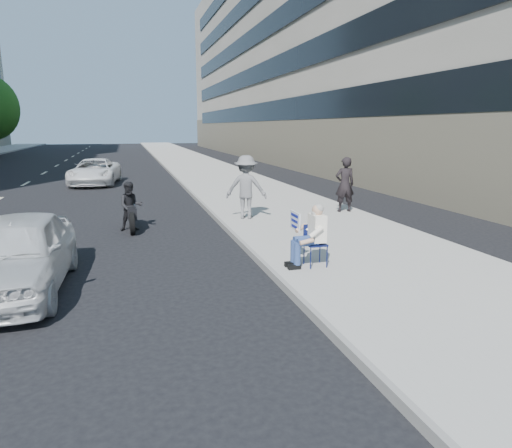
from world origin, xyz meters
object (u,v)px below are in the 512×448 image
object	(u,v)px
white_sedan_near	(17,254)
white_sedan_far	(95,172)
motorcycle	(131,209)
seated_protester	(310,232)
pedestrian_woman	(345,185)
jogger	(246,187)

from	to	relation	value
white_sedan_near	white_sedan_far	xyz separation A→B (m)	(0.40, 16.54, -0.05)
white_sedan_near	motorcycle	bearing A→B (deg)	68.21
seated_protester	motorcycle	bearing A→B (deg)	123.98
pedestrian_woman	white_sedan_near	size ratio (longest dim) A/B	0.44
jogger	white_sedan_far	bearing A→B (deg)	-45.08
white_sedan_near	motorcycle	distance (m)	5.15
white_sedan_near	jogger	bearing A→B (deg)	42.60
pedestrian_woman	jogger	bearing A→B (deg)	9.43
jogger	white_sedan_near	size ratio (longest dim) A/B	0.47
seated_protester	pedestrian_woman	xyz separation A→B (m)	(3.51, 5.47, 0.20)
seated_protester	white_sedan_far	size ratio (longest dim) A/B	0.27
white_sedan_near	motorcycle	world-z (taller)	white_sedan_near
pedestrian_woman	white_sedan_far	bearing A→B (deg)	-47.24
jogger	white_sedan_near	world-z (taller)	jogger
jogger	white_sedan_near	bearing A→B (deg)	61.79
white_sedan_far	seated_protester	bearing A→B (deg)	-66.87
white_sedan_near	seated_protester	bearing A→B (deg)	-2.81
seated_protester	white_sedan_near	bearing A→B (deg)	175.24
pedestrian_woman	motorcycle	bearing A→B (deg)	8.19
white_sedan_near	motorcycle	xyz separation A→B (m)	(2.07, 4.72, -0.08)
pedestrian_woman	white_sedan_far	xyz separation A→B (m)	(-8.68, 11.53, -0.41)
seated_protester	white_sedan_near	size ratio (longest dim) A/B	0.31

